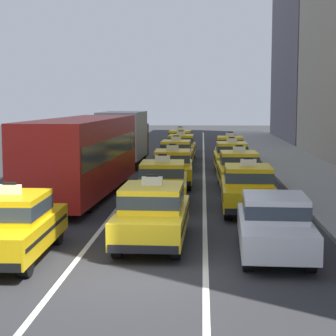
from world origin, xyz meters
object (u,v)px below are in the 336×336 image
at_px(taxi_center_third, 173,167).
at_px(sedan_right_nearest, 274,223).
at_px(taxi_center_nearest, 153,213).
at_px(taxi_center_fourth, 176,154).
at_px(taxi_center_second, 163,182).
at_px(taxi_right_third, 239,169).
at_px(taxi_left_nearest, 12,225).
at_px(box_truck_left_third, 125,136).
at_px(taxi_center_fifth, 181,147).
at_px(taxi_right_second, 248,188).
at_px(taxi_center_sixth, 180,141).
at_px(taxi_right_fourth, 231,157).
at_px(taxi_right_fifth, 230,149).
at_px(bus_left_second, 84,153).

distance_m(taxi_center_third, sedan_right_nearest, 12.69).
relative_size(taxi_center_nearest, taxi_center_fourth, 1.00).
bearing_deg(taxi_center_second, taxi_right_third, 55.41).
xyz_separation_m(taxi_left_nearest, box_truck_left_third, (0.05, 21.10, 0.90)).
distance_m(box_truck_left_third, taxi_center_fifth, 5.16).
distance_m(taxi_center_fourth, taxi_right_third, 7.79).
distance_m(taxi_right_second, taxi_right_third, 5.68).
relative_size(taxi_center_fourth, taxi_center_sixth, 1.00).
relative_size(taxi_left_nearest, taxi_center_fourth, 1.00).
xyz_separation_m(taxi_center_third, taxi_right_fourth, (2.97, 5.23, 0.00)).
height_order(box_truck_left_third, taxi_right_fifth, box_truck_left_third).
relative_size(bus_left_second, taxi_center_third, 2.46).
bearing_deg(taxi_right_third, taxi_center_fourth, 113.76).
distance_m(taxi_left_nearest, bus_left_second, 9.71).
distance_m(taxi_center_fifth, taxi_right_fifth, 3.55).
distance_m(taxi_center_sixth, taxi_right_fifth, 8.07).
xyz_separation_m(taxi_center_fourth, taxi_right_third, (3.14, -7.13, 0.00)).
xyz_separation_m(box_truck_left_third, taxi_right_third, (6.30, -8.76, -0.90)).
relative_size(taxi_center_nearest, taxi_right_second, 1.00).
bearing_deg(box_truck_left_third, bus_left_second, -90.92).
xyz_separation_m(bus_left_second, taxi_center_third, (3.47, 3.31, -0.94)).
xyz_separation_m(sedan_right_nearest, taxi_right_third, (-0.20, 11.64, 0.03)).
bearing_deg(taxi_right_second, taxi_right_fourth, 90.09).
distance_m(taxi_center_sixth, sedan_right_nearest, 30.21).
xyz_separation_m(bus_left_second, taxi_center_second, (3.36, -1.85, -0.94)).
relative_size(taxi_left_nearest, taxi_center_fifth, 1.00).
relative_size(taxi_center_nearest, taxi_right_fifth, 0.99).
relative_size(taxi_left_nearest, taxi_right_third, 1.00).
xyz_separation_m(taxi_center_third, taxi_center_fifth, (-0.04, 12.04, 0.00)).
bearing_deg(taxi_left_nearest, taxi_right_third, 62.76).
xyz_separation_m(bus_left_second, sedan_right_nearest, (6.69, -8.96, -0.97)).
xyz_separation_m(taxi_left_nearest, taxi_center_nearest, (3.36, 1.72, 0.00)).
bearing_deg(taxi_right_fourth, taxi_center_second, -106.51).
bearing_deg(taxi_right_fourth, taxi_right_third, -89.58).
bearing_deg(taxi_center_second, taxi_right_fourth, 73.49).
bearing_deg(taxi_center_second, box_truck_left_third, 103.45).
bearing_deg(taxi_right_fifth, taxi_center_fifth, 152.91).
height_order(taxi_center_fifth, taxi_right_fifth, same).
bearing_deg(taxi_right_second, taxi_center_fourth, 103.66).
xyz_separation_m(taxi_center_fifth, taxi_right_fourth, (3.01, -6.81, 0.00)).
bearing_deg(taxi_center_third, taxi_right_fourth, 60.41).
xyz_separation_m(taxi_center_fifth, taxi_right_second, (3.03, -18.35, 0.00)).
relative_size(box_truck_left_third, taxi_right_fifth, 1.51).
bearing_deg(taxi_center_third, taxi_center_nearest, -89.88).
bearing_deg(taxi_center_nearest, taxi_right_fourth, 79.86).
distance_m(taxi_center_third, taxi_right_fourth, 6.02).
height_order(taxi_center_nearest, taxi_right_fourth, same).
relative_size(taxi_left_nearest, taxi_center_second, 1.00).
distance_m(taxi_center_fifth, sedan_right_nearest, 24.53).
bearing_deg(taxi_center_fourth, taxi_right_fourth, -22.23).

